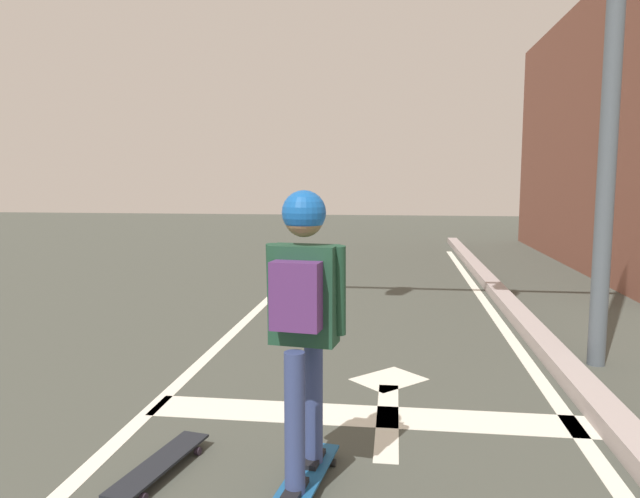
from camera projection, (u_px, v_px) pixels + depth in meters
name	position (u px, v px, depth m)	size (l,w,h in m)	color
lane_line_center	(164.00, 398.00, 4.72)	(0.12, 20.00, 0.01)	silver
lane_line_curbside	(567.00, 417.00, 4.33)	(0.12, 20.00, 0.01)	silver
stop_bar	(365.00, 416.00, 4.36)	(3.24, 0.40, 0.01)	silver
lane_arrow_stem	(387.00, 418.00, 4.32)	(0.16, 1.40, 0.01)	silver
lane_arrow_head	(389.00, 379.00, 5.16)	(0.56, 0.44, 0.01)	silver
curb_strip	(604.00, 410.00, 4.29)	(0.24, 24.00, 0.14)	#A89B98
skateboard	(305.00, 478.00, 3.34)	(0.31, 0.88, 0.07)	#1B558B
skater	(303.00, 301.00, 3.20)	(0.45, 0.61, 1.61)	navy
spare_skateboard	(160.00, 464.00, 3.50)	(0.34, 0.87, 0.08)	black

